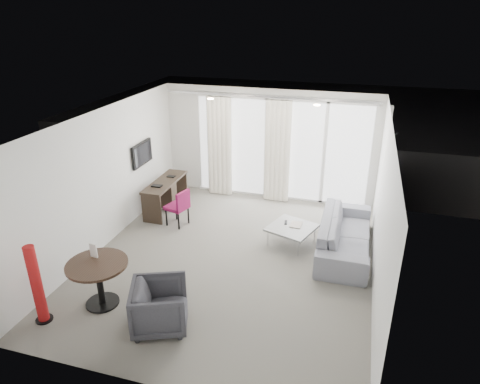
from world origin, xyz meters
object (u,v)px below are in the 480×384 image
(desk, at_px, (166,196))
(rattan_chair_a, at_px, (318,175))
(coffee_table, at_px, (291,235))
(tub_armchair, at_px, (160,306))
(sofa, at_px, (345,234))
(rattan_chair_b, at_px, (350,173))
(red_lamp, at_px, (37,285))
(round_table, at_px, (100,284))
(desk_chair, at_px, (177,207))

(desk, distance_m, rattan_chair_a, 3.81)
(coffee_table, relative_size, rattan_chair_a, 1.01)
(tub_armchair, xyz_separation_m, rattan_chair_a, (1.56, 5.71, 0.05))
(coffee_table, distance_m, rattan_chair_a, 2.85)
(sofa, bearing_deg, rattan_chair_b, 1.27)
(rattan_chair_a, bearing_deg, rattan_chair_b, 26.33)
(coffee_table, height_order, rattan_chair_a, rattan_chair_a)
(red_lamp, relative_size, rattan_chair_b, 1.55)
(round_table, distance_m, red_lamp, 0.89)
(tub_armchair, xyz_separation_m, coffee_table, (1.40, 2.87, -0.17))
(round_table, height_order, sofa, round_table)
(coffee_table, height_order, sofa, sofa)
(desk_chair, bearing_deg, rattan_chair_a, 61.30)
(tub_armchair, distance_m, sofa, 3.77)
(tub_armchair, height_order, coffee_table, tub_armchair)
(desk_chair, bearing_deg, sofa, 13.76)
(red_lamp, distance_m, coffee_table, 4.52)
(tub_armchair, height_order, rattan_chair_a, rattan_chair_a)
(desk_chair, distance_m, round_table, 2.77)
(tub_armchair, bearing_deg, desk_chair, -2.47)
(tub_armchair, bearing_deg, round_table, 57.15)
(round_table, xyz_separation_m, rattan_chair_a, (2.67, 5.50, 0.03))
(red_lamp, xyz_separation_m, sofa, (4.14, 3.27, -0.29))
(sofa, bearing_deg, coffee_table, 91.77)
(desk_chair, distance_m, rattan_chair_a, 3.78)
(coffee_table, bearing_deg, rattan_chair_a, 86.76)
(desk_chair, bearing_deg, round_table, -75.94)
(rattan_chair_b, bearing_deg, rattan_chair_a, -150.37)
(tub_armchair, relative_size, coffee_table, 0.96)
(round_table, relative_size, red_lamp, 0.74)
(sofa, xyz_separation_m, rattan_chair_b, (-0.07, 3.17, 0.07))
(sofa, bearing_deg, desk, 80.40)
(sofa, distance_m, rattan_chair_b, 3.17)
(tub_armchair, xyz_separation_m, rattan_chair_b, (2.34, 6.07, 0.05))
(desk, bearing_deg, rattan_chair_a, 34.04)
(round_table, xyz_separation_m, sofa, (3.52, 2.69, -0.03))
(red_lamp, bearing_deg, desk, 88.00)
(desk_chair, relative_size, coffee_table, 0.99)
(red_lamp, relative_size, tub_armchair, 1.61)
(red_lamp, height_order, rattan_chair_b, red_lamp)
(desk_chair, height_order, rattan_chair_a, rattan_chair_a)
(desk_chair, distance_m, coffee_table, 2.47)
(coffee_table, bearing_deg, round_table, -133.41)
(round_table, bearing_deg, red_lamp, -136.98)
(desk, xyz_separation_m, tub_armchair, (1.60, -3.58, 0.01))
(red_lamp, bearing_deg, round_table, 43.02)
(rattan_chair_b, bearing_deg, sofa, -83.97)
(sofa, height_order, rattan_chair_a, rattan_chair_a)
(tub_armchair, relative_size, rattan_chair_b, 0.96)
(tub_armchair, distance_m, coffee_table, 3.20)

